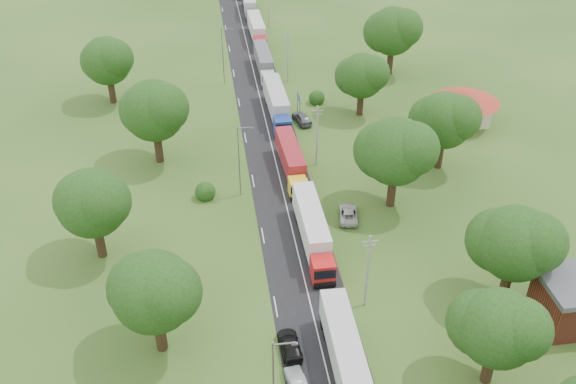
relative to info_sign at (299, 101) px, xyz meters
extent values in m
plane|color=#294A18|center=(-5.20, -35.00, -3.00)|extent=(260.00, 260.00, 0.00)
cube|color=black|center=(-5.20, -15.00, -3.00)|extent=(8.00, 200.00, 0.04)
cylinder|color=slate|center=(0.00, -1.20, -1.00)|extent=(0.12, 0.12, 4.00)
cylinder|color=slate|center=(0.00, 1.20, -1.00)|extent=(0.12, 0.12, 4.00)
cube|color=navy|center=(0.00, 0.00, 0.60)|extent=(0.06, 3.00, 1.00)
cube|color=silver|center=(0.00, 0.00, 0.60)|extent=(0.07, 3.10, 0.06)
cylinder|color=gray|center=(0.30, -42.00, 1.50)|extent=(0.24, 0.24, 9.00)
cube|color=gray|center=(0.30, -42.00, 5.30)|extent=(1.60, 0.10, 0.10)
cube|color=gray|center=(0.30, -42.00, 4.80)|extent=(1.20, 0.10, 0.10)
cylinder|color=gray|center=(0.30, -14.00, 1.50)|extent=(0.24, 0.24, 9.00)
cube|color=gray|center=(0.30, -14.00, 5.30)|extent=(1.60, 0.10, 0.10)
cube|color=gray|center=(0.30, -14.00, 4.80)|extent=(1.20, 0.10, 0.10)
cylinder|color=gray|center=(0.30, 14.00, 1.50)|extent=(0.24, 0.24, 9.00)
cube|color=gray|center=(0.30, 14.00, 5.30)|extent=(1.60, 0.10, 0.10)
cube|color=gray|center=(0.30, 14.00, 4.80)|extent=(1.20, 0.10, 0.10)
cylinder|color=gray|center=(0.30, 42.00, 1.50)|extent=(0.24, 0.24, 9.00)
cube|color=slate|center=(-9.80, -55.00, 6.70)|extent=(1.80, 0.10, 0.10)
cube|color=slate|center=(-9.00, -55.00, 6.55)|extent=(0.50, 0.22, 0.15)
cylinder|color=slate|center=(-10.70, -20.00, 2.00)|extent=(0.16, 0.16, 10.00)
cube|color=slate|center=(-9.80, -20.00, 6.70)|extent=(1.80, 0.10, 0.10)
cube|color=slate|center=(-9.00, -20.00, 6.55)|extent=(0.50, 0.22, 0.15)
cylinder|color=slate|center=(-10.70, 15.00, 2.00)|extent=(0.16, 0.16, 10.00)
cube|color=slate|center=(-9.80, 15.00, 6.70)|extent=(1.80, 0.10, 0.10)
cube|color=slate|center=(-9.00, 15.00, 6.55)|extent=(0.50, 0.22, 0.15)
cylinder|color=#382616|center=(8.80, -53.00, -1.08)|extent=(1.04, 1.04, 3.85)
sphere|color=#19360E|center=(8.80, -53.00, 3.60)|extent=(7.00, 7.00, 7.00)
sphere|color=#19360E|center=(10.05, -54.00, 4.35)|extent=(5.50, 5.50, 5.50)
sphere|color=#19360E|center=(7.80, -51.75, 3.10)|extent=(6.00, 6.00, 6.00)
cylinder|color=#382616|center=(14.80, -43.00, -0.90)|extent=(1.08, 1.08, 4.20)
sphere|color=#19360E|center=(14.80, -43.00, 4.22)|extent=(7.70, 7.70, 7.70)
sphere|color=#19360E|center=(16.18, -44.10, 5.05)|extent=(6.05, 6.05, 6.05)
sphere|color=#19360E|center=(13.70, -41.63, 3.67)|extent=(6.60, 6.60, 6.60)
cylinder|color=#382616|center=(7.80, -25.00, -0.73)|extent=(1.12, 1.12, 4.55)
sphere|color=#19360E|center=(7.80, -25.00, 4.85)|extent=(8.40, 8.40, 8.40)
sphere|color=#19360E|center=(9.30, -26.20, 5.75)|extent=(6.60, 6.60, 6.60)
sphere|color=#19360E|center=(6.60, -23.50, 4.25)|extent=(7.20, 7.20, 7.20)
cylinder|color=#382616|center=(16.80, -17.00, -0.90)|extent=(1.08, 1.08, 4.20)
sphere|color=#19360E|center=(16.80, -17.00, 4.22)|extent=(7.70, 7.70, 7.70)
sphere|color=#19360E|center=(18.18, -18.10, 5.05)|extent=(6.05, 6.05, 6.05)
sphere|color=#19360E|center=(15.70, -15.63, 3.67)|extent=(6.60, 6.60, 6.60)
cylinder|color=#382616|center=(9.80, 0.00, -1.08)|extent=(1.04, 1.04, 3.85)
sphere|color=#19360E|center=(9.80, 0.00, 3.60)|extent=(7.00, 7.00, 7.00)
sphere|color=#19360E|center=(11.05, -1.00, 4.35)|extent=(5.50, 5.50, 5.50)
sphere|color=#19360E|center=(8.80, 1.25, 3.10)|extent=(6.00, 6.00, 6.00)
cylinder|color=#382616|center=(18.80, 15.00, -0.73)|extent=(1.12, 1.12, 4.55)
sphere|color=#19360E|center=(18.80, 15.00, 4.85)|extent=(8.40, 8.40, 8.40)
sphere|color=#19360E|center=(20.30, 13.80, 5.75)|extent=(6.60, 6.60, 6.60)
sphere|color=#19360E|center=(17.60, 16.50, 4.25)|extent=(7.20, 7.20, 7.20)
cylinder|color=#382616|center=(-20.20, -45.00, -0.90)|extent=(1.08, 1.08, 4.20)
sphere|color=#19360E|center=(-20.20, -45.00, 4.22)|extent=(7.70, 7.70, 7.70)
sphere|color=#19360E|center=(-18.82, -46.10, 5.05)|extent=(6.05, 6.05, 6.05)
sphere|color=#19360E|center=(-21.30, -43.63, 3.67)|extent=(6.60, 6.60, 6.60)
cylinder|color=#382616|center=(-27.20, -30.00, -0.90)|extent=(1.08, 1.08, 4.20)
sphere|color=#19360E|center=(-27.20, -30.00, 4.22)|extent=(7.70, 7.70, 7.70)
sphere|color=#19360E|center=(-25.82, -31.10, 5.05)|extent=(6.05, 6.05, 6.05)
sphere|color=#19360E|center=(-28.30, -28.63, 3.67)|extent=(6.60, 6.60, 6.60)
cylinder|color=#382616|center=(-21.20, -10.00, -0.73)|extent=(1.12, 1.12, 4.55)
sphere|color=#19360E|center=(-21.20, -10.00, 4.85)|extent=(8.40, 8.40, 8.40)
sphere|color=#19360E|center=(-19.70, -11.20, 5.75)|extent=(6.60, 6.60, 6.60)
sphere|color=#19360E|center=(-22.40, -8.50, 4.25)|extent=(7.20, 7.20, 7.20)
cylinder|color=#382616|center=(-29.20, 10.00, -0.90)|extent=(1.08, 1.08, 4.20)
sphere|color=#19360E|center=(-29.20, 10.00, 4.22)|extent=(7.70, 7.70, 7.70)
sphere|color=#19360E|center=(-27.82, 8.90, 5.05)|extent=(6.05, 6.05, 6.05)
sphere|color=#19360E|center=(-30.30, 11.37, 3.67)|extent=(6.60, 6.60, 6.60)
cube|color=beige|center=(24.80, -5.00, -1.00)|extent=(7.00, 5.00, 4.00)
cone|color=maroon|center=(24.80, -5.00, 1.90)|extent=(10.08, 10.08, 1.80)
cube|color=slate|center=(-3.59, -49.63, -2.26)|extent=(2.46, 11.47, 0.30)
cube|color=silver|center=(-3.59, -49.33, -0.47)|extent=(2.66, 11.77, 2.98)
cylinder|color=black|center=(-3.59, -46.15, -2.50)|extent=(2.34, 0.99, 0.99)
cylinder|color=black|center=(-3.59, -44.66, -2.50)|extent=(2.34, 0.99, 0.99)
cube|color=red|center=(-3.31, -37.80, -1.43)|extent=(2.45, 2.45, 2.54)
cube|color=black|center=(-3.31, -39.03, -1.07)|extent=(2.34, 0.03, 1.12)
cube|color=slate|center=(-3.31, -38.97, -2.44)|extent=(2.24, 0.26, 0.36)
cube|color=slate|center=(-3.31, -30.69, -2.24)|extent=(2.39, 11.70, 0.31)
cube|color=silver|center=(-3.31, -30.38, -0.41)|extent=(2.59, 12.01, 3.05)
cylinder|color=black|center=(-3.31, -38.72, -2.49)|extent=(2.39, 1.02, 1.02)
cylinder|color=black|center=(-3.31, -36.89, -2.49)|extent=(2.39, 1.02, 1.02)
cylinder|color=black|center=(-3.31, -27.13, -2.49)|extent=(2.39, 1.02, 1.02)
cylinder|color=black|center=(-3.31, -25.60, -2.49)|extent=(2.39, 1.02, 1.02)
cube|color=yellow|center=(-3.46, -21.47, -1.56)|extent=(2.32, 2.32, 2.33)
cube|color=black|center=(-3.46, -22.60, -1.23)|extent=(2.14, 0.10, 1.02)
cube|color=slate|center=(-3.46, -22.54, -2.49)|extent=(2.06, 0.33, 0.33)
cube|color=slate|center=(-3.46, -14.95, -2.30)|extent=(2.56, 10.79, 0.28)
cube|color=maroon|center=(-3.46, -14.67, -0.63)|extent=(2.76, 11.08, 2.79)
cylinder|color=black|center=(-3.46, -22.31, -2.54)|extent=(2.19, 0.93, 0.93)
cylinder|color=black|center=(-3.46, -20.63, -2.54)|extent=(2.19, 0.93, 0.93)
cylinder|color=black|center=(-3.46, -11.69, -2.54)|extent=(2.19, 0.93, 0.93)
cylinder|color=black|center=(-3.46, -10.29, -2.54)|extent=(2.19, 0.93, 0.93)
cube|color=navy|center=(-3.22, -5.15, -1.40)|extent=(2.53, 2.53, 2.59)
cube|color=black|center=(-3.22, -6.40, -1.03)|extent=(2.38, 0.07, 1.14)
cube|color=slate|center=(-3.22, -6.34, -2.43)|extent=(2.28, 0.29, 0.36)
cube|color=slate|center=(-3.22, 2.10, -2.23)|extent=(2.61, 11.95, 0.31)
cube|color=#ABABAF|center=(-3.22, 2.41, -0.36)|extent=(2.82, 12.27, 3.11)
cylinder|color=black|center=(-3.22, -6.08, -2.48)|extent=(2.43, 1.04, 1.04)
cylinder|color=black|center=(-3.22, -4.22, -2.48)|extent=(2.43, 1.04, 1.04)
cylinder|color=black|center=(-3.22, 5.72, -2.48)|extent=(2.43, 1.04, 1.04)
cylinder|color=black|center=(-3.22, 7.27, -2.48)|extent=(2.43, 1.04, 1.04)
cube|color=#B8B8B8|center=(-3.35, 12.48, -1.54)|extent=(2.29, 2.29, 2.36)
cube|color=black|center=(-3.35, 11.34, -1.21)|extent=(2.17, 0.05, 1.04)
cube|color=slate|center=(-3.35, 11.39, -2.48)|extent=(2.08, 0.27, 0.33)
cube|color=slate|center=(-3.35, 19.08, -2.29)|extent=(2.30, 10.87, 0.28)
cube|color=#525459|center=(-3.35, 19.36, -0.60)|extent=(2.49, 11.15, 2.83)
cylinder|color=black|center=(-3.35, 11.63, -2.53)|extent=(2.22, 0.94, 0.94)
cylinder|color=black|center=(-3.35, 13.33, -2.53)|extent=(2.22, 0.94, 0.94)
cylinder|color=black|center=(-3.35, 22.38, -2.53)|extent=(2.22, 0.94, 0.94)
cylinder|color=black|center=(-3.35, 23.79, -2.53)|extent=(2.22, 0.94, 0.94)
cube|color=#AD1A22|center=(-2.93, 28.88, -1.49)|extent=(2.39, 2.39, 2.45)
cube|color=black|center=(-2.93, 27.69, -1.14)|extent=(2.25, 0.06, 1.08)
cube|color=slate|center=(-2.93, 27.75, -2.46)|extent=(2.16, 0.29, 0.34)
cube|color=slate|center=(-2.93, 35.72, -2.27)|extent=(2.45, 11.29, 0.29)
cube|color=beige|center=(-2.93, 36.02, -0.51)|extent=(2.65, 11.59, 2.94)
cylinder|color=black|center=(-2.93, 28.00, -2.51)|extent=(2.30, 0.98, 0.98)
cylinder|color=black|center=(-2.93, 29.76, -2.51)|extent=(2.30, 0.98, 0.98)
cylinder|color=black|center=(-2.93, 39.15, -2.51)|extent=(2.30, 0.98, 0.98)
cylinder|color=black|center=(-2.93, 40.62, -2.51)|extent=(2.30, 0.98, 0.98)
cube|color=#25633E|center=(-2.88, 44.90, -1.48)|extent=(2.44, 2.44, 2.45)
cube|color=black|center=(-2.88, 43.72, -1.14)|extent=(2.25, 0.11, 1.08)
cube|color=slate|center=(-2.88, 43.78, -2.46)|extent=(2.16, 0.34, 0.34)
cube|color=slate|center=(-2.88, 51.76, -2.27)|extent=(2.70, 11.34, 0.29)
cube|color=#AAAAAF|center=(-2.88, 52.05, -0.50)|extent=(2.90, 11.65, 2.94)
cylinder|color=black|center=(-2.88, 44.02, -2.51)|extent=(2.30, 0.98, 0.98)
cylinder|color=black|center=(-2.88, 45.78, -2.51)|extent=(2.30, 0.98, 0.98)
cylinder|color=black|center=(-2.88, 55.19, -2.51)|extent=(2.30, 0.98, 0.98)
cylinder|color=black|center=(-2.88, 56.66, -2.51)|extent=(2.30, 0.98, 0.98)
imported|color=#A8AAB0|center=(-8.20, -51.56, -2.31)|extent=(1.96, 4.32, 1.38)
imported|color=black|center=(-8.20, -47.00, -2.32)|extent=(2.18, 4.78, 1.35)
imported|color=#B0B0B0|center=(1.92, -27.02, -2.33)|extent=(3.09, 5.18, 1.35)
imported|color=#54575B|center=(0.30, -1.45, -2.19)|extent=(2.91, 5.05, 1.62)
camera|label=1|loc=(-14.34, -88.72, 43.51)|focal=40.00mm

